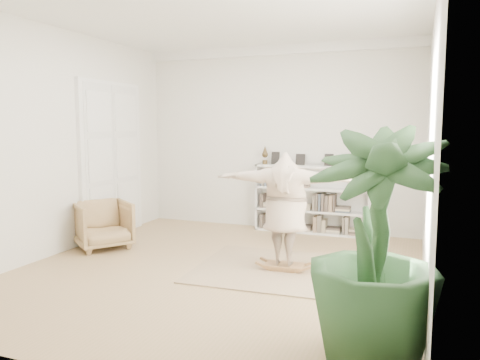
% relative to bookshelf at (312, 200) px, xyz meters
% --- Properties ---
extents(floor, '(6.00, 6.00, 0.00)m').
position_rel_bookshelf_xyz_m(floor, '(-0.74, -2.82, -0.64)').
color(floor, '#9E8251').
rests_on(floor, ground).
extents(room_shell, '(6.00, 6.00, 6.00)m').
position_rel_bookshelf_xyz_m(room_shell, '(-0.74, 0.12, 2.87)').
color(room_shell, silver).
rests_on(room_shell, floor).
extents(doors, '(0.09, 1.78, 2.92)m').
position_rel_bookshelf_xyz_m(doors, '(-3.45, -1.52, 0.76)').
color(doors, white).
rests_on(doors, floor).
extents(bookshelf, '(2.20, 0.35, 1.64)m').
position_rel_bookshelf_xyz_m(bookshelf, '(0.00, 0.00, 0.00)').
color(bookshelf, silver).
rests_on(bookshelf, floor).
extents(armchair, '(1.21, 1.20, 0.79)m').
position_rel_bookshelf_xyz_m(armchair, '(-3.04, -2.37, -0.24)').
color(armchair, tan).
rests_on(armchair, floor).
extents(rug, '(2.59, 2.12, 0.02)m').
position_rel_bookshelf_xyz_m(rug, '(0.16, -2.49, -0.63)').
color(rug, tan).
rests_on(rug, floor).
extents(rocker_board, '(0.56, 0.35, 0.12)m').
position_rel_bookshelf_xyz_m(rocker_board, '(0.16, -2.49, -0.56)').
color(rocker_board, brown).
rests_on(rocker_board, rug).
extents(person, '(1.98, 0.63, 1.60)m').
position_rel_bookshelf_xyz_m(person, '(0.16, -2.49, 0.30)').
color(person, tan).
rests_on(person, rocker_board).
extents(houseplant, '(1.25, 1.25, 2.06)m').
position_rel_bookshelf_xyz_m(houseplant, '(1.56, -4.66, 0.40)').
color(houseplant, '#274D26').
rests_on(houseplant, floor).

